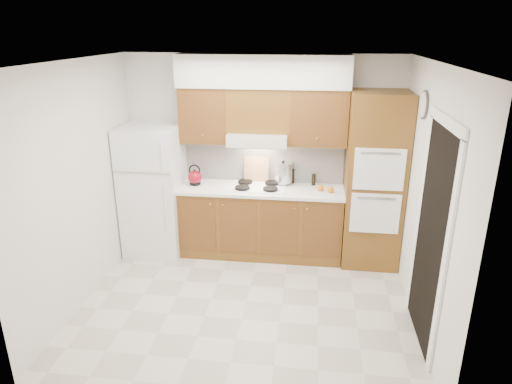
# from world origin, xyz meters

# --- Properties ---
(floor) EXTENTS (3.60, 3.60, 0.00)m
(floor) POSITION_xyz_m (0.00, 0.00, 0.00)
(floor) COLOR beige
(floor) RESTS_ON ground
(ceiling) EXTENTS (3.60, 3.60, 0.00)m
(ceiling) POSITION_xyz_m (0.00, 0.00, 2.60)
(ceiling) COLOR white
(ceiling) RESTS_ON wall_back
(wall_back) EXTENTS (3.60, 0.02, 2.60)m
(wall_back) POSITION_xyz_m (0.00, 1.50, 1.30)
(wall_back) COLOR silver
(wall_back) RESTS_ON floor
(wall_left) EXTENTS (0.02, 3.00, 2.60)m
(wall_left) POSITION_xyz_m (-1.80, 0.00, 1.30)
(wall_left) COLOR silver
(wall_left) RESTS_ON floor
(wall_right) EXTENTS (0.02, 3.00, 2.60)m
(wall_right) POSITION_xyz_m (1.80, 0.00, 1.30)
(wall_right) COLOR silver
(wall_right) RESTS_ON floor
(fridge) EXTENTS (0.75, 0.72, 1.72)m
(fridge) POSITION_xyz_m (-1.41, 1.14, 0.86)
(fridge) COLOR white
(fridge) RESTS_ON floor
(base_cabinets) EXTENTS (2.11, 0.60, 0.90)m
(base_cabinets) POSITION_xyz_m (0.02, 1.20, 0.45)
(base_cabinets) COLOR brown
(base_cabinets) RESTS_ON floor
(countertop) EXTENTS (2.13, 0.62, 0.04)m
(countertop) POSITION_xyz_m (0.03, 1.19, 0.92)
(countertop) COLOR white
(countertop) RESTS_ON base_cabinets
(backsplash) EXTENTS (2.11, 0.03, 0.56)m
(backsplash) POSITION_xyz_m (0.02, 1.49, 1.22)
(backsplash) COLOR white
(backsplash) RESTS_ON countertop
(oven_cabinet) EXTENTS (0.70, 0.65, 2.20)m
(oven_cabinet) POSITION_xyz_m (1.44, 1.18, 1.10)
(oven_cabinet) COLOR brown
(oven_cabinet) RESTS_ON floor
(upper_cab_left) EXTENTS (0.63, 0.33, 0.70)m
(upper_cab_left) POSITION_xyz_m (-0.71, 1.33, 1.85)
(upper_cab_left) COLOR brown
(upper_cab_left) RESTS_ON wall_back
(upper_cab_right) EXTENTS (0.73, 0.33, 0.70)m
(upper_cab_right) POSITION_xyz_m (0.72, 1.33, 1.85)
(upper_cab_right) COLOR brown
(upper_cab_right) RESTS_ON wall_back
(range_hood) EXTENTS (0.75, 0.45, 0.15)m
(range_hood) POSITION_xyz_m (-0.02, 1.27, 1.57)
(range_hood) COLOR silver
(range_hood) RESTS_ON wall_back
(upper_cab_over_hood) EXTENTS (0.75, 0.33, 0.55)m
(upper_cab_over_hood) POSITION_xyz_m (-0.02, 1.33, 1.92)
(upper_cab_over_hood) COLOR brown
(upper_cab_over_hood) RESTS_ON range_hood
(soffit) EXTENTS (2.13, 0.36, 0.40)m
(soffit) POSITION_xyz_m (0.03, 1.32, 2.40)
(soffit) COLOR silver
(soffit) RESTS_ON wall_back
(cooktop) EXTENTS (0.74, 0.50, 0.01)m
(cooktop) POSITION_xyz_m (-0.02, 1.21, 0.95)
(cooktop) COLOR white
(cooktop) RESTS_ON countertop
(doorway) EXTENTS (0.02, 0.90, 2.10)m
(doorway) POSITION_xyz_m (1.79, -0.35, 1.05)
(doorway) COLOR black
(doorway) RESTS_ON floor
(wall_clock) EXTENTS (0.02, 0.30, 0.30)m
(wall_clock) POSITION_xyz_m (1.79, 0.55, 2.15)
(wall_clock) COLOR #3F3833
(wall_clock) RESTS_ON wall_right
(kettle) EXTENTS (0.21, 0.21, 0.18)m
(kettle) POSITION_xyz_m (-0.86, 1.21, 1.04)
(kettle) COLOR maroon
(kettle) RESTS_ON countertop
(cutting_board) EXTENTS (0.33, 0.11, 0.43)m
(cutting_board) POSITION_xyz_m (-0.07, 1.45, 1.14)
(cutting_board) COLOR tan
(cutting_board) RESTS_ON countertop
(stock_pot) EXTENTS (0.28, 0.28, 0.26)m
(stock_pot) POSITION_xyz_m (0.29, 1.39, 1.10)
(stock_pot) COLOR silver
(stock_pot) RESTS_ON cooktop
(condiment_a) EXTENTS (0.06, 0.06, 0.18)m
(condiment_a) POSITION_xyz_m (0.29, 1.39, 1.03)
(condiment_a) COLOR black
(condiment_a) RESTS_ON countertop
(condiment_b) EXTENTS (0.08, 0.08, 0.19)m
(condiment_b) POSITION_xyz_m (0.41, 1.45, 1.03)
(condiment_b) COLOR black
(condiment_b) RESTS_ON countertop
(condiment_c) EXTENTS (0.07, 0.07, 0.15)m
(condiment_c) POSITION_xyz_m (0.70, 1.39, 1.02)
(condiment_c) COLOR black
(condiment_c) RESTS_ON countertop
(orange_near) EXTENTS (0.10, 0.10, 0.08)m
(orange_near) POSITION_xyz_m (0.78, 1.17, 0.98)
(orange_near) COLOR #F0540C
(orange_near) RESTS_ON countertop
(orange_far) EXTENTS (0.10, 0.10, 0.08)m
(orange_far) POSITION_xyz_m (0.91, 1.12, 0.98)
(orange_far) COLOR orange
(orange_far) RESTS_ON countertop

